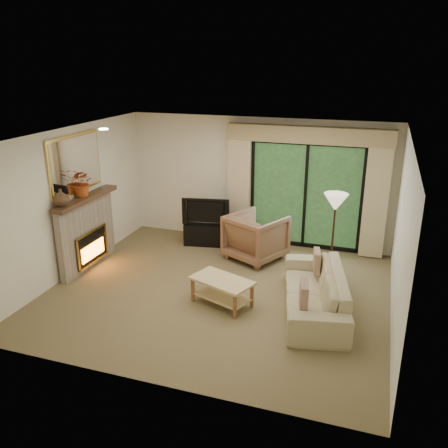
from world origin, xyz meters
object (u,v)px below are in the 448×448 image
(media_console, at_px, (207,234))
(sofa, at_px, (315,291))
(armchair, at_px, (256,237))
(coffee_table, at_px, (222,292))

(media_console, xyz_separation_m, sofa, (2.54, -2.05, 0.10))
(armchair, xyz_separation_m, sofa, (1.37, -1.63, -0.13))
(media_console, distance_m, armchair, 1.26)
(media_console, relative_size, coffee_table, 0.94)
(media_console, bearing_deg, coffee_table, -74.52)
(media_console, height_order, sofa, sofa)
(sofa, distance_m, coffee_table, 1.44)
(sofa, bearing_deg, media_console, -140.90)
(armchair, bearing_deg, sofa, 155.80)
(coffee_table, bearing_deg, media_console, 136.28)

